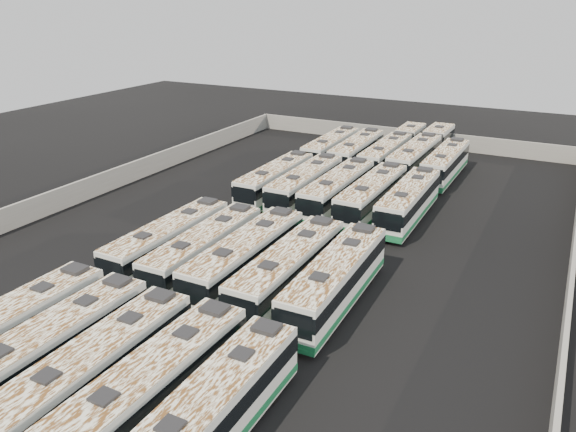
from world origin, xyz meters
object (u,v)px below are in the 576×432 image
at_px(bus_midfront_far_left, 169,241).
at_px(bus_back_far_right, 445,164).
at_px(bus_front_center, 96,370).
at_px(bus_midfront_left, 205,250).
at_px(bus_midfront_center, 246,257).
at_px(bus_midback_center, 338,190).
at_px(bus_back_center, 394,149).
at_px(bus_midback_far_left, 276,180).
at_px(bus_front_right, 151,389).
at_px(bus_midback_right, 372,196).
at_px(bus_midfront_right, 289,270).
at_px(bus_midback_far_right, 409,202).
at_px(bus_back_left, 357,152).
at_px(bus_front_far_right, 211,414).
at_px(bus_back_far_left, 331,149).
at_px(bus_midback_left, 306,185).
at_px(bus_front_left, 50,349).
at_px(bus_front_far_left, 6,333).
at_px(bus_midfront_far_right, 336,280).
at_px(bus_back_right, 423,151).

bearing_deg(bus_midfront_far_left, bus_back_far_right, 66.38).
distance_m(bus_front_center, bus_midfront_left, 14.75).
bearing_deg(bus_front_center, bus_midfront_center, 89.61).
xyz_separation_m(bus_midback_center, bus_back_center, (0.08, 17.67, -0.06)).
bearing_deg(bus_midback_far_left, bus_midback_center, -1.41).
distance_m(bus_front_right, bus_midback_right, 31.37).
xyz_separation_m(bus_midfront_right, bus_midback_far_right, (3.41, 17.28, -0.04)).
relative_size(bus_midfront_right, bus_back_left, 1.02).
bearing_deg(bus_front_far_right, bus_back_far_left, 106.52).
bearing_deg(bus_midback_left, bus_midfront_far_left, -102.28).
relative_size(bus_front_left, bus_midback_far_right, 0.99).
bearing_deg(bus_midback_left, bus_midfront_right, -68.76).
height_order(bus_front_far_left, bus_midfront_far_left, bus_front_far_left).
height_order(bus_midback_far_left, bus_back_center, bus_back_center).
relative_size(bus_back_center, bus_back_far_right, 1.55).
relative_size(bus_midback_left, bus_back_left, 1.01).
distance_m(bus_midfront_right, bus_midback_center, 17.52).
bearing_deg(bus_front_left, bus_front_right, -0.54).
distance_m(bus_front_center, bus_midfront_far_right, 16.02).
bearing_deg(bus_midfront_far_left, bus_midback_center, 68.42).
bearing_deg(bus_back_far_left, bus_front_right, -78.02).
distance_m(bus_midfront_right, bus_midback_right, 17.20).
bearing_deg(bus_back_far_right, bus_front_far_left, -106.91).
relative_size(bus_midback_center, bus_back_left, 1.01).
height_order(bus_midback_left, bus_back_far_right, bus_midback_left).
height_order(bus_midfront_center, bus_back_left, bus_midfront_center).
relative_size(bus_midfront_left, bus_back_center, 0.65).
bearing_deg(bus_back_center, bus_midback_center, -90.36).
xyz_separation_m(bus_back_left, bus_back_far_right, (10.62, 0.02, -0.02)).
bearing_deg(bus_front_right, bus_back_right, 90.97).
height_order(bus_midfront_left, bus_back_left, bus_back_left).
relative_size(bus_front_right, bus_midback_left, 1.00).
height_order(bus_midfront_center, bus_back_far_right, bus_midfront_center).
bearing_deg(bus_midfront_far_right, bus_midfront_right, 179.89).
bearing_deg(bus_front_far_left, bus_midback_right, 71.79).
xyz_separation_m(bus_midback_center, bus_back_left, (-3.52, 14.25, -0.03)).
bearing_deg(bus_midback_far_right, bus_back_left, 126.03).
height_order(bus_front_left, bus_midback_center, bus_midback_center).
relative_size(bus_midback_center, bus_back_right, 0.64).
bearing_deg(bus_back_far_left, bus_midback_right, -54.88).
bearing_deg(bus_back_right, bus_back_far_right, -45.95).
relative_size(bus_front_center, bus_front_right, 0.99).
bearing_deg(bus_front_left, bus_midback_left, 90.18).
bearing_deg(bus_front_far_right, bus_front_far_left, 179.27).
height_order(bus_midback_far_left, bus_back_far_left, bus_midback_far_left).
distance_m(bus_front_left, bus_midfront_far_right, 17.67).
distance_m(bus_front_left, bus_front_center, 3.55).
bearing_deg(bus_midfront_right, bus_back_far_left, 108.24).
relative_size(bus_front_far_right, bus_midback_left, 0.97).
bearing_deg(bus_front_left, bus_midback_center, 83.78).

